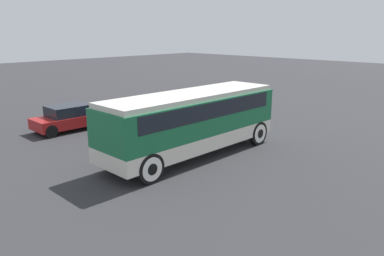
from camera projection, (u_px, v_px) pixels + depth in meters
ground_plane at (192, 156)px, 17.30m from camera, size 120.00×120.00×0.00m
tour_bus at (193, 118)px, 16.92m from camera, size 9.13×2.60×2.94m
parked_car_near at (147, 116)px, 22.23m from camera, size 4.28×1.94×1.33m
parked_car_mid at (71, 117)px, 21.70m from camera, size 4.38×1.91×1.47m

